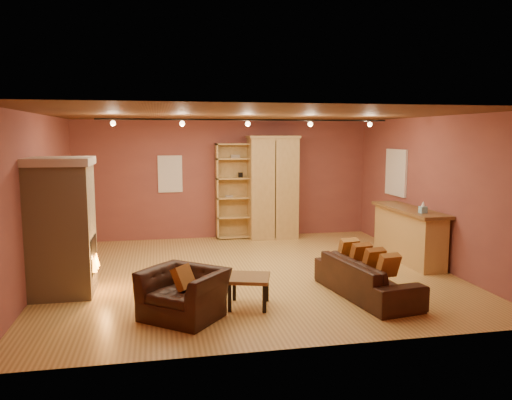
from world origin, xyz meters
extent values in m
plane|color=#B0823E|center=(0.00, 0.00, 0.00)|extent=(7.00, 7.00, 0.00)
plane|color=#56351B|center=(0.00, 0.00, 2.80)|extent=(7.00, 7.00, 0.00)
cube|color=brown|center=(0.00, 3.25, 1.40)|extent=(7.00, 0.02, 2.80)
cube|color=brown|center=(-3.50, 0.00, 1.40)|extent=(0.02, 6.50, 2.80)
cube|color=brown|center=(3.50, 0.00, 1.40)|extent=(0.02, 6.50, 2.80)
cube|color=tan|center=(-3.05, -0.60, 1.00)|extent=(0.90, 0.90, 2.00)
cube|color=beige|center=(-3.05, -0.60, 2.06)|extent=(0.98, 0.98, 0.12)
cube|color=black|center=(-2.64, -0.60, 0.60)|extent=(0.10, 0.65, 0.55)
cone|color=orange|center=(-2.58, -0.60, 0.48)|extent=(0.10, 0.10, 0.22)
cube|color=white|center=(-1.30, 3.23, 1.55)|extent=(0.56, 0.04, 0.86)
cube|color=tan|center=(0.22, 3.23, 1.13)|extent=(0.92, 0.04, 2.26)
cube|color=tan|center=(-0.23, 3.07, 1.13)|extent=(0.04, 0.36, 2.26)
cube|color=tan|center=(0.66, 3.07, 1.13)|extent=(0.04, 0.36, 2.26)
cube|color=gray|center=(0.06, 3.07, 1.01)|extent=(0.18, 0.12, 0.05)
cube|color=black|center=(0.34, 3.07, 1.51)|extent=(0.10, 0.10, 0.12)
cube|color=tan|center=(0.22, 3.07, 0.04)|extent=(0.92, 0.36, 0.04)
cube|color=tan|center=(0.22, 3.07, 0.51)|extent=(0.92, 0.36, 0.03)
cube|color=tan|center=(0.22, 3.07, 0.98)|extent=(0.92, 0.36, 0.03)
cube|color=tan|center=(0.22, 3.07, 1.44)|extent=(0.92, 0.36, 0.04)
cube|color=tan|center=(0.22, 3.07, 1.90)|extent=(0.92, 0.36, 0.04)
cube|color=tan|center=(0.22, 3.07, 2.24)|extent=(0.92, 0.36, 0.04)
cube|color=tan|center=(1.09, 2.94, 1.19)|extent=(1.14, 0.62, 2.38)
cube|color=brown|center=(1.09, 2.63, 1.19)|extent=(0.02, 0.01, 2.28)
cube|color=tan|center=(1.09, 2.94, 2.41)|extent=(1.20, 0.68, 0.06)
cube|color=tan|center=(3.20, 0.26, 0.49)|extent=(0.47, 2.06, 0.98)
cube|color=brown|center=(3.20, 0.26, 1.01)|extent=(0.59, 2.18, 0.06)
cube|color=#82BAD0|center=(3.15, -0.33, 1.11)|extent=(0.14, 0.14, 0.13)
cone|color=white|center=(3.15, -0.33, 1.22)|extent=(0.08, 0.08, 0.10)
cube|color=white|center=(3.47, 1.40, 1.65)|extent=(0.05, 0.90, 1.00)
imported|color=black|center=(1.51, -1.62, 0.39)|extent=(0.88, 2.04, 0.77)
cube|color=#A4672A|center=(1.59, -2.16, 0.62)|extent=(0.33, 0.27, 0.36)
cube|color=brown|center=(1.54, -1.80, 0.62)|extent=(0.33, 0.27, 0.36)
cube|color=brown|center=(1.48, -1.44, 0.62)|extent=(0.33, 0.27, 0.36)
cube|color=#A4672A|center=(1.42, -1.08, 0.62)|extent=(0.33, 0.27, 0.36)
imported|color=black|center=(-1.28, -2.00, 0.45)|extent=(1.21, 1.15, 0.89)
cube|color=#A4672A|center=(-1.28, -2.00, 0.56)|extent=(0.37, 0.38, 0.34)
cube|color=brown|center=(-0.34, -1.73, 0.42)|extent=(0.73, 0.73, 0.05)
cube|color=black|center=(-0.59, -1.97, 0.20)|extent=(0.05, 0.05, 0.39)
cube|color=black|center=(-0.10, -1.97, 0.20)|extent=(0.05, 0.05, 0.39)
cube|color=black|center=(-0.59, -1.49, 0.20)|extent=(0.05, 0.05, 0.39)
cube|color=black|center=(-0.10, -1.49, 0.20)|extent=(0.05, 0.05, 0.39)
cylinder|color=black|center=(0.00, 0.20, 2.72)|extent=(5.20, 0.03, 0.03)
sphere|color=#FFD88C|center=(-2.30, 0.20, 2.65)|extent=(0.09, 0.09, 0.09)
sphere|color=#FFD88C|center=(-1.15, 0.20, 2.65)|extent=(0.09, 0.09, 0.09)
sphere|color=#FFD88C|center=(0.00, 0.20, 2.65)|extent=(0.09, 0.09, 0.09)
sphere|color=#FFD88C|center=(1.15, 0.20, 2.65)|extent=(0.09, 0.09, 0.09)
sphere|color=#FFD88C|center=(2.30, 0.20, 2.65)|extent=(0.09, 0.09, 0.09)
camera|label=1|loc=(-1.58, -8.56, 2.46)|focal=35.00mm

